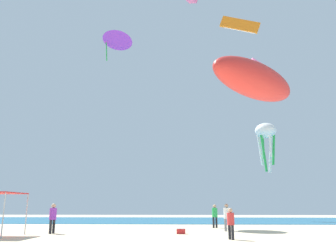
% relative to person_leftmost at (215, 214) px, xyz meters
% --- Properties ---
extents(ground, '(110.00, 110.00, 0.10)m').
position_rel_person_leftmost_xyz_m(ground, '(-5.47, -13.64, -1.15)').
color(ground, beige).
extents(ocean_strip, '(110.00, 20.78, 0.03)m').
position_rel_person_leftmost_xyz_m(ocean_strip, '(-5.47, 15.63, -1.08)').
color(ocean_strip, '#1E6B93').
rests_on(ocean_strip, ground).
extents(person_leftmost, '(0.44, 0.44, 1.87)m').
position_rel_person_leftmost_xyz_m(person_leftmost, '(0.00, 0.00, 0.00)').
color(person_leftmost, black).
rests_on(person_leftmost, ground).
extents(person_central, '(0.39, 0.41, 1.64)m').
position_rel_person_leftmost_xyz_m(person_central, '(-0.01, -10.02, -0.13)').
color(person_central, black).
rests_on(person_central, ground).
extents(person_rightmost, '(0.45, 0.50, 1.91)m').
position_rel_person_leftmost_xyz_m(person_rightmost, '(-11.13, -6.47, 0.02)').
color(person_rightmost, black).
rests_on(person_rightmost, ground).
extents(person_far_shore, '(0.45, 0.45, 1.91)m').
position_rel_person_leftmost_xyz_m(person_far_shore, '(0.54, -3.70, 0.02)').
color(person_far_shore, slate).
rests_on(person_far_shore, ground).
extents(cooler_box, '(0.57, 0.37, 0.35)m').
position_rel_person_leftmost_xyz_m(cooler_box, '(-2.74, -6.26, -0.92)').
color(cooler_box, red).
rests_on(cooler_box, ground).
extents(kite_octopus_white, '(3.36, 3.36, 6.30)m').
position_rel_person_leftmost_xyz_m(kite_octopus_white, '(8.04, 14.17, 9.76)').
color(kite_octopus_white, white).
extents(kite_parafoil_orange, '(3.75, 0.97, 2.29)m').
position_rel_person_leftmost_xyz_m(kite_parafoil_orange, '(2.90, 0.17, 17.26)').
color(kite_parafoil_orange, orange).
extents(kite_inflatable_red, '(6.85, 6.82, 2.84)m').
position_rel_person_leftmost_xyz_m(kite_inflatable_red, '(1.71, -10.18, 7.84)').
color(kite_inflatable_red, red).
extents(kite_delta_purple, '(4.39, 4.41, 3.22)m').
position_rel_person_leftmost_xyz_m(kite_delta_purple, '(-10.01, 6.72, 19.59)').
color(kite_delta_purple, purple).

